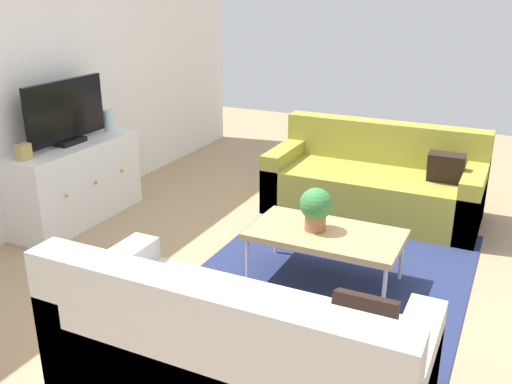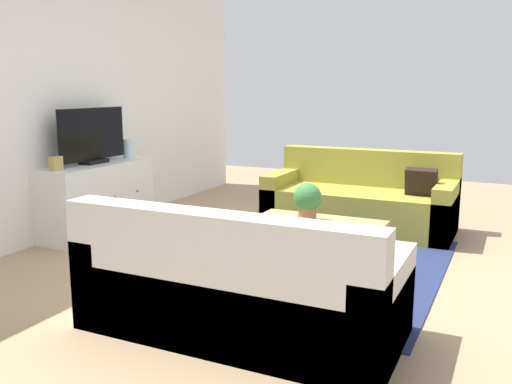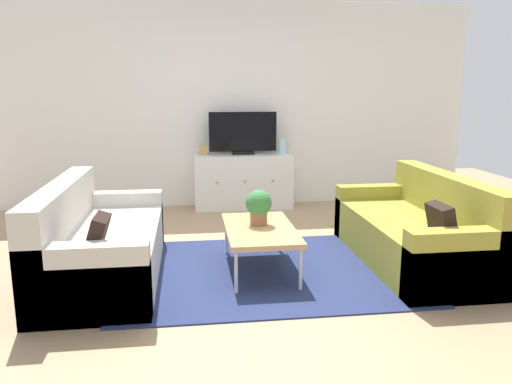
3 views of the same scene
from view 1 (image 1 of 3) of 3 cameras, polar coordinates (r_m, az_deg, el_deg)
ground_plane at (r=4.27m, az=5.48°, el=-8.32°), size 10.00×10.00×0.00m
wall_back at (r=5.23m, az=-21.69°, el=11.38°), size 6.40×0.12×2.70m
area_rug at (r=4.23m, az=7.41°, el=-8.64°), size 2.50×1.90×0.01m
couch_left_side at (r=2.98m, az=-2.46°, el=-16.20°), size 0.87×1.90×0.81m
couch_right_side at (r=5.40m, az=11.96°, el=0.81°), size 0.87×1.90×0.81m
coffee_table at (r=4.04m, az=7.02°, el=-4.38°), size 0.59×1.06×0.39m
potted_plant at (r=3.98m, az=6.03°, el=-1.53°), size 0.23×0.23×0.31m
tv_console at (r=5.31m, az=-17.65°, el=0.91°), size 1.28×0.47×0.72m
flat_screen_tv at (r=5.16m, az=-18.56°, el=7.57°), size 0.88×0.16×0.55m
glass_vase at (r=5.56m, az=-14.53°, el=7.01°), size 0.11×0.11×0.20m
mantel_clock at (r=4.85m, az=-22.31°, el=3.74°), size 0.11×0.07×0.13m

